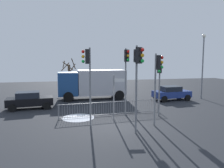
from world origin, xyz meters
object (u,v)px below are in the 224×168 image
traffic_light_mid_right (136,67)px  bare_tree_left (69,75)px  street_lamp (203,60)px  car_black_trailing (29,100)px  delivery_truck (93,83)px  direction_sign_post (115,95)px  traffic_light_foreground_right (159,75)px  traffic_light_foreground_left (88,69)px  traffic_light_mid_left (158,73)px  car_blue_far (171,93)px  traffic_light_rear_right (126,67)px  traffic_light_rear_left (138,70)px

traffic_light_mid_right → bare_tree_left: size_ratio=1.16×
street_lamp → car_black_trailing: bearing=-176.7°
delivery_truck → bare_tree_left: 6.64m
direction_sign_post → delivery_truck: (-0.36, 8.53, -0.03)m
traffic_light_foreground_right → bare_tree_left: 15.77m
traffic_light_foreground_left → car_black_trailing: (-4.39, 6.09, -2.87)m
street_lamp → traffic_light_mid_left: bearing=-137.9°
direction_sign_post → car_blue_far: 9.69m
car_black_trailing → street_lamp: size_ratio=0.58×
traffic_light_foreground_right → delivery_truck: (-3.80, 8.29, -1.38)m
traffic_light_mid_left → traffic_light_foreground_left: (-4.30, 0.85, 0.26)m
traffic_light_mid_left → car_black_trailing: bearing=-128.3°
traffic_light_rear_right → delivery_truck: (-1.54, 7.39, -1.96)m
traffic_light_rear_left → direction_sign_post: bearing=-108.4°
traffic_light_rear_right → car_blue_far: bearing=-150.6°
car_black_trailing → traffic_light_foreground_left: bearing=-60.2°
traffic_light_rear_right → bare_tree_left: (-3.86, 13.60, -1.57)m
bare_tree_left → traffic_light_mid_right: bearing=-73.7°
traffic_light_rear_left → bare_tree_left: 18.14m
traffic_light_rear_right → car_black_trailing: 9.00m
car_blue_far → bare_tree_left: size_ratio=0.90×
traffic_light_mid_right → traffic_light_rear_left: size_ratio=1.00×
direction_sign_post → car_black_trailing: direction_sign_post is taller
traffic_light_foreground_left → traffic_light_rear_right: size_ratio=0.98×
traffic_light_foreground_left → bare_tree_left: 15.81m
traffic_light_mid_left → car_black_trailing: size_ratio=1.17×
direction_sign_post → car_blue_far: direction_sign_post is taller
car_black_trailing → street_lamp: 17.84m
street_lamp → traffic_light_rear_right: bearing=-153.4°
traffic_light_rear_right → traffic_light_mid_left: bearing=103.1°
traffic_light_rear_left → car_blue_far: traffic_light_rear_left is taller
direction_sign_post → bare_tree_left: 14.99m
traffic_light_rear_right → traffic_light_rear_left: 4.21m
traffic_light_mid_left → traffic_light_foreground_left: bearing=-100.8°
car_blue_far → delivery_truck: 8.32m
traffic_light_rear_left → car_blue_far: bearing=-157.4°
traffic_light_mid_right → traffic_light_rear_right: bearing=113.0°
car_black_trailing → bare_tree_left: bearing=63.1°
traffic_light_foreground_left → delivery_truck: bearing=-10.1°
traffic_light_foreground_left → direction_sign_post: 2.88m
traffic_light_mid_right → delivery_truck: (-1.96, 8.39, -1.94)m
traffic_light_mid_right → direction_sign_post: traffic_light_mid_right is taller
street_lamp → bare_tree_left: size_ratio=1.57×
traffic_light_mid_right → car_blue_far: bearing=45.2°
direction_sign_post → car_black_trailing: size_ratio=0.80×
traffic_light_mid_left → traffic_light_mid_right: (-0.74, 1.97, 0.30)m
traffic_light_mid_left → traffic_light_mid_right: traffic_light_mid_right is taller
traffic_light_mid_right → traffic_light_foreground_left: 3.73m
traffic_light_rear_right → bare_tree_left: traffic_light_rear_right is taller
car_black_trailing → traffic_light_foreground_right: bearing=-32.4°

